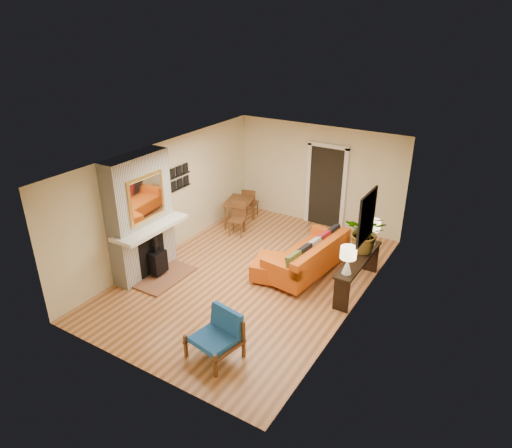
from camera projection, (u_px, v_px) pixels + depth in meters
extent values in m
plane|color=#D18750|center=(251.00, 276.00, 9.68)|extent=(6.50, 6.50, 0.00)
plane|color=white|center=(250.00, 158.00, 8.58)|extent=(6.50, 6.50, 0.00)
plane|color=beige|center=(318.00, 176.00, 11.64)|extent=(4.50, 0.00, 4.50)
plane|color=beige|center=(132.00, 300.00, 6.61)|extent=(4.50, 0.00, 4.50)
plane|color=beige|center=(166.00, 199.00, 10.19)|extent=(0.00, 6.50, 6.50)
plane|color=beige|center=(359.00, 248.00, 8.07)|extent=(0.00, 6.50, 6.50)
cube|color=black|center=(326.00, 187.00, 11.61)|extent=(0.88, 0.06, 2.10)
cube|color=white|center=(308.00, 184.00, 11.83)|extent=(0.10, 0.08, 2.18)
cube|color=white|center=(344.00, 191.00, 11.37)|extent=(0.10, 0.08, 2.18)
cube|color=white|center=(329.00, 146.00, 11.14)|extent=(1.08, 0.08, 0.10)
cube|color=black|center=(367.00, 217.00, 8.20)|extent=(0.04, 0.85, 0.95)
cube|color=slate|center=(366.00, 217.00, 8.21)|extent=(0.01, 0.70, 0.80)
cube|color=black|center=(177.00, 190.00, 10.39)|extent=(0.06, 0.95, 0.02)
cube|color=black|center=(176.00, 177.00, 10.26)|extent=(0.06, 0.95, 0.02)
cube|color=white|center=(137.00, 191.00, 9.08)|extent=(0.42, 1.50, 1.48)
cube|color=white|center=(144.00, 249.00, 9.63)|extent=(0.42, 1.50, 1.12)
cube|color=white|center=(150.00, 227.00, 9.27)|extent=(0.60, 1.68, 0.08)
cube|color=black|center=(152.00, 256.00, 9.57)|extent=(0.03, 0.72, 0.78)
cube|color=brown|center=(165.00, 277.00, 9.62)|extent=(0.75, 1.30, 0.04)
cube|color=black|center=(157.00, 262.00, 9.57)|extent=(0.30, 0.36, 0.48)
cylinder|color=black|center=(155.00, 243.00, 9.38)|extent=(0.10, 0.10, 0.40)
cube|color=gold|center=(146.00, 198.00, 9.02)|extent=(0.04, 0.95, 0.95)
cube|color=silver|center=(147.00, 198.00, 9.01)|extent=(0.01, 0.82, 0.82)
cylinder|color=silver|center=(267.00, 282.00, 9.39)|extent=(0.05, 0.05, 0.10)
cylinder|color=silver|center=(296.00, 294.00, 8.99)|extent=(0.05, 0.05, 0.10)
cylinder|color=silver|center=(315.00, 248.00, 10.73)|extent=(0.05, 0.05, 0.10)
cylinder|color=silver|center=(342.00, 257.00, 10.33)|extent=(0.05, 0.05, 0.10)
cube|color=#C25412|center=(307.00, 261.00, 9.77)|extent=(1.16, 2.22, 0.30)
cube|color=#C25412|center=(322.00, 252.00, 9.44)|extent=(0.46, 2.13, 0.35)
cube|color=#C25412|center=(281.00, 269.00, 8.98)|extent=(0.93, 0.29, 0.20)
cube|color=#C25412|center=(330.00, 235.00, 10.36)|extent=(0.93, 0.29, 0.20)
cube|color=#4D5826|center=(295.00, 264.00, 8.92)|extent=(0.25, 0.43, 0.42)
cube|color=black|center=(306.00, 256.00, 9.21)|extent=(0.25, 0.43, 0.42)
cube|color=#A5A6A1|center=(316.00, 248.00, 9.50)|extent=(0.25, 0.43, 0.42)
cube|color=maroon|center=(325.00, 242.00, 9.75)|extent=(0.25, 0.43, 0.42)
cube|color=black|center=(334.00, 236.00, 10.04)|extent=(0.25, 0.43, 0.42)
cylinder|color=silver|center=(254.00, 282.00, 9.42)|extent=(0.05, 0.05, 0.07)
cylinder|color=silver|center=(285.00, 288.00, 9.22)|extent=(0.05, 0.05, 0.07)
cylinder|color=silver|center=(264.00, 266.00, 9.99)|extent=(0.05, 0.05, 0.07)
cylinder|color=silver|center=(293.00, 272.00, 9.80)|extent=(0.05, 0.05, 0.07)
cube|color=#C25412|center=(274.00, 268.00, 9.52)|extent=(0.99, 0.99, 0.35)
cube|color=brown|center=(200.00, 333.00, 7.53)|extent=(0.17, 0.72, 0.05)
cube|color=brown|center=(186.00, 346.00, 7.34)|extent=(0.06, 0.06, 0.42)
cube|color=brown|center=(214.00, 322.00, 7.72)|extent=(0.06, 0.06, 0.67)
cube|color=brown|center=(230.00, 352.00, 7.11)|extent=(0.17, 0.72, 0.05)
cube|color=brown|center=(215.00, 366.00, 6.93)|extent=(0.06, 0.06, 0.42)
cube|color=brown|center=(244.00, 339.00, 7.31)|extent=(0.06, 0.06, 0.67)
cube|color=blue|center=(214.00, 339.00, 7.29)|extent=(0.73, 0.70, 0.10)
cube|color=blue|center=(227.00, 319.00, 7.39)|extent=(0.65, 0.27, 0.39)
cube|color=brown|center=(239.00, 201.00, 11.77)|extent=(0.84, 1.03, 0.04)
cylinder|color=brown|center=(225.00, 218.00, 11.64)|extent=(0.05, 0.05, 0.64)
cylinder|color=brown|center=(244.00, 220.00, 11.51)|extent=(0.05, 0.05, 0.64)
cylinder|color=brown|center=(235.00, 207.00, 12.31)|extent=(0.05, 0.05, 0.64)
cylinder|color=brown|center=(253.00, 209.00, 12.18)|extent=(0.05, 0.05, 0.64)
cube|color=brown|center=(237.00, 220.00, 11.34)|extent=(0.46, 0.46, 0.04)
cube|color=brown|center=(239.00, 209.00, 11.40)|extent=(0.37, 0.13, 0.41)
cylinder|color=brown|center=(229.00, 229.00, 11.33)|extent=(0.04, 0.04, 0.39)
cylinder|color=brown|center=(241.00, 231.00, 11.25)|extent=(0.04, 0.04, 0.39)
cylinder|color=brown|center=(233.00, 224.00, 11.59)|extent=(0.04, 0.04, 0.39)
cylinder|color=brown|center=(245.00, 226.00, 11.52)|extent=(0.04, 0.04, 0.39)
cube|color=brown|center=(250.00, 203.00, 12.35)|extent=(0.46, 0.46, 0.04)
cube|color=brown|center=(248.00, 198.00, 12.10)|extent=(0.37, 0.13, 0.41)
cylinder|color=brown|center=(244.00, 211.00, 12.34)|extent=(0.04, 0.04, 0.39)
cylinder|color=brown|center=(254.00, 213.00, 12.26)|extent=(0.04, 0.04, 0.39)
cylinder|color=brown|center=(247.00, 207.00, 12.61)|extent=(0.04, 0.04, 0.39)
cylinder|color=brown|center=(257.00, 208.00, 12.53)|extent=(0.04, 0.04, 0.39)
cube|color=black|center=(359.00, 259.00, 8.93)|extent=(0.34, 1.85, 0.05)
cube|color=black|center=(341.00, 295.00, 8.43)|extent=(0.30, 0.04, 0.68)
cube|color=black|center=(371.00, 257.00, 9.74)|extent=(0.30, 0.04, 0.68)
cone|color=white|center=(347.00, 266.00, 8.34)|extent=(0.18, 0.18, 0.30)
cylinder|color=white|center=(348.00, 258.00, 8.26)|extent=(0.03, 0.03, 0.06)
cylinder|color=#FFEABF|center=(348.00, 253.00, 8.22)|extent=(0.30, 0.30, 0.22)
cone|color=white|center=(372.00, 237.00, 9.41)|extent=(0.18, 0.18, 0.30)
cylinder|color=white|center=(372.00, 229.00, 9.33)|extent=(0.03, 0.03, 0.06)
cylinder|color=#FFEABF|center=(373.00, 225.00, 9.29)|extent=(0.30, 0.30, 0.22)
imported|color=#1E5919|center=(366.00, 232.00, 8.98)|extent=(0.89, 0.80, 0.88)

